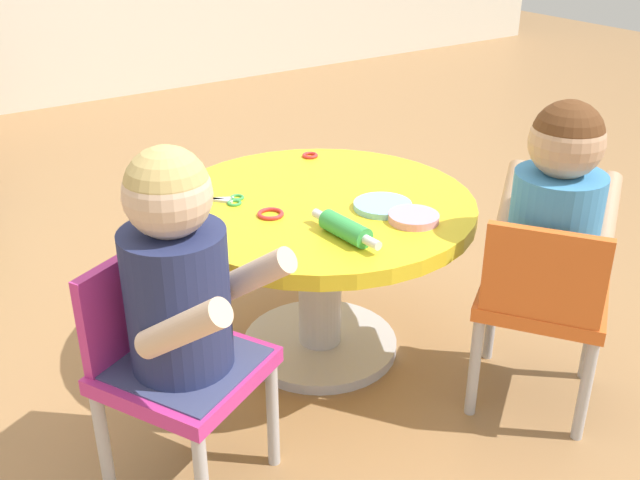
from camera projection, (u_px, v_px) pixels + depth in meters
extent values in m
plane|color=#9E7247|center=(320.00, 348.00, 2.14)|extent=(10.00, 10.00, 0.00)
cylinder|color=silver|center=(320.00, 343.00, 2.14)|extent=(0.44, 0.44, 0.03)
cylinder|color=silver|center=(320.00, 284.00, 2.05)|extent=(0.12, 0.12, 0.42)
cylinder|color=yellow|center=(320.00, 207.00, 1.95)|extent=(0.82, 0.82, 0.04)
cylinder|color=#B7B7BC|center=(273.00, 414.00, 1.67)|extent=(0.03, 0.03, 0.28)
cylinder|color=#B7B7BC|center=(104.00, 446.00, 1.57)|extent=(0.03, 0.03, 0.28)
cylinder|color=#B7B7BC|center=(181.00, 380.00, 1.78)|extent=(0.03, 0.03, 0.28)
cube|color=#CC338C|center=(185.00, 370.00, 1.55)|extent=(0.40, 0.40, 0.04)
cube|color=#CC338C|center=(129.00, 302.00, 1.55)|extent=(0.25, 0.15, 0.22)
cube|color=#3F4772|center=(185.00, 369.00, 1.55)|extent=(0.36, 0.37, 0.04)
cylinder|color=navy|center=(178.00, 300.00, 1.47)|extent=(0.21, 0.21, 0.30)
sphere|color=beige|center=(167.00, 194.00, 1.37)|extent=(0.17, 0.17, 0.17)
sphere|color=tan|center=(167.00, 188.00, 1.37)|extent=(0.16, 0.16, 0.16)
cylinder|color=beige|center=(182.00, 329.00, 1.33)|extent=(0.15, 0.21, 0.17)
cylinder|color=beige|center=(250.00, 277.00, 1.51)|extent=(0.15, 0.21, 0.17)
cylinder|color=#B7B7BC|center=(591.00, 333.00, 1.96)|extent=(0.03, 0.03, 0.28)
cylinder|color=#B7B7BC|center=(492.00, 315.00, 2.04)|extent=(0.03, 0.03, 0.28)
cylinder|color=#B7B7BC|center=(585.00, 391.00, 1.74)|extent=(0.03, 0.03, 0.28)
cylinder|color=#B7B7BC|center=(474.00, 367.00, 1.83)|extent=(0.03, 0.03, 0.28)
cube|color=orange|center=(543.00, 296.00, 1.82)|extent=(0.42, 0.42, 0.04)
cube|color=orange|center=(544.00, 275.00, 1.65)|extent=(0.18, 0.23, 0.22)
cube|color=#3F4772|center=(543.00, 295.00, 1.82)|extent=(0.38, 0.37, 0.04)
cylinder|color=#3F8CCC|center=(553.00, 233.00, 1.75)|extent=(0.21, 0.21, 0.30)
sphere|color=tan|center=(567.00, 141.00, 1.65)|extent=(0.17, 0.17, 0.17)
sphere|color=#593319|center=(568.00, 136.00, 1.64)|extent=(0.16, 0.16, 0.16)
cylinder|color=tan|center=(605.00, 215.00, 1.78)|extent=(0.21, 0.17, 0.17)
cylinder|color=tan|center=(512.00, 202.00, 1.86)|extent=(0.21, 0.17, 0.17)
cylinder|color=green|center=(345.00, 229.00, 1.72)|extent=(0.06, 0.14, 0.05)
cylinder|color=white|center=(321.00, 216.00, 1.79)|extent=(0.03, 0.05, 0.02)
cylinder|color=white|center=(372.00, 243.00, 1.66)|extent=(0.03, 0.05, 0.02)
cube|color=silver|center=(213.00, 199.00, 1.94)|extent=(0.10, 0.06, 0.01)
cube|color=silver|center=(213.00, 199.00, 1.94)|extent=(0.08, 0.09, 0.01)
torus|color=green|center=(237.00, 198.00, 1.95)|extent=(0.05, 0.05, 0.01)
torus|color=green|center=(234.00, 203.00, 1.92)|extent=(0.05, 0.05, 0.01)
cylinder|color=pink|center=(414.00, 218.00, 1.82)|extent=(0.12, 0.12, 0.02)
cylinder|color=#8CCCF2|center=(383.00, 206.00, 1.89)|extent=(0.15, 0.15, 0.02)
torus|color=red|center=(310.00, 155.00, 2.24)|extent=(0.05, 0.05, 0.01)
torus|color=red|center=(271.00, 214.00, 1.85)|extent=(0.07, 0.07, 0.01)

